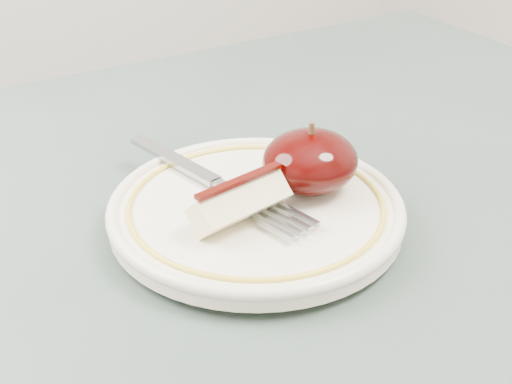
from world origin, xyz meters
TOP-DOWN VIEW (x-y plane):
  - plate at (-0.01, 0.09)m, footprint 0.21×0.21m
  - apple_half at (0.03, 0.09)m, footprint 0.07×0.07m
  - apple_wedge at (-0.03, 0.08)m, footprint 0.07×0.04m
  - fork at (-0.02, 0.13)m, footprint 0.06×0.19m

SIDE VIEW (x-z plane):
  - plate at x=-0.01m, z-range 0.75..0.77m
  - fork at x=-0.02m, z-range 0.77..0.78m
  - apple_wedge at x=-0.03m, z-range 0.77..0.80m
  - apple_half at x=0.03m, z-range 0.76..0.81m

